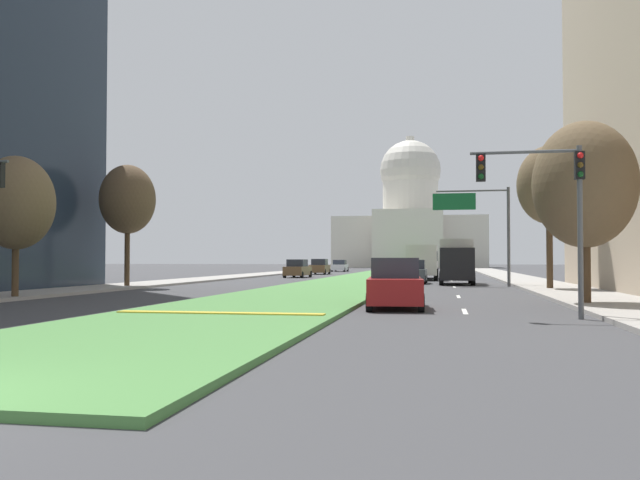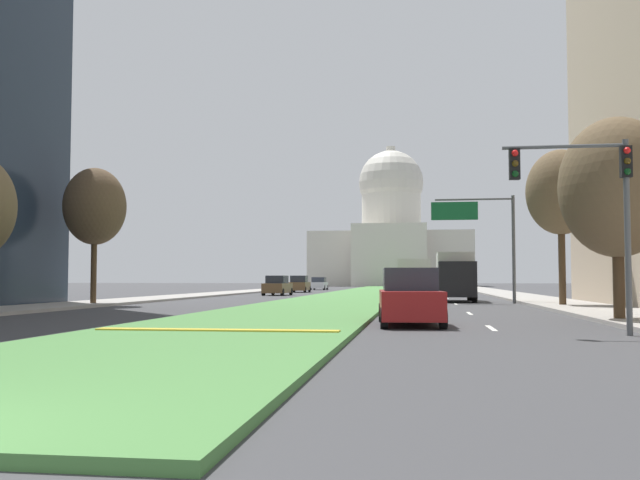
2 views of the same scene
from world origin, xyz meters
name	(u,v)px [view 1 (image 1 of 2)]	position (x,y,z in m)	size (l,w,h in m)	color
ground_plane	(382,275)	(0.00, 67.63, 0.00)	(297.57, 297.57, 0.00)	#3D3D3F
grass_median	(376,276)	(0.00, 60.87, 0.07)	(7.20, 121.73, 0.14)	#4C8442
median_curb_nose	(219,313)	(0.00, 12.74, 0.16)	(6.48, 0.50, 0.04)	gold
lane_dashes_right	(454,287)	(7.41, 36.56, 0.00)	(0.16, 39.35, 0.01)	silver
sidewalk_left	(230,277)	(-13.23, 54.10, 0.07)	(4.00, 121.73, 0.15)	#9E9991
sidewalk_right	(518,279)	(13.23, 54.10, 0.07)	(4.00, 121.73, 0.15)	#9E9991
capitol_building	(410,222)	(0.00, 134.54, 9.66)	(31.23, 22.04, 27.90)	beige
traffic_light_near_right	(550,193)	(9.88, 14.30, 3.80)	(3.34, 0.35, 5.20)	#515456
overhead_guide_sign	(481,216)	(9.16, 38.17, 4.62)	(4.98, 0.20, 6.50)	#515456
street_tree_left_near	(16,203)	(-11.87, 19.78, 4.27)	(3.32, 3.32, 6.36)	#4C3823
street_tree_right_near	(585,185)	(12.00, 19.99, 4.62)	(3.86, 3.86, 7.05)	#4C3823
street_tree_left_mid	(128,200)	(-12.56, 31.68, 5.48)	(3.43, 3.43, 7.65)	#4C3823
street_tree_right_mid	(549,185)	(12.66, 32.82, 5.98)	(3.57, 3.57, 8.26)	#4C3823
sedan_lead_stopped	(395,285)	(4.97, 17.74, 0.85)	(2.24, 4.38, 1.84)	maroon
sedan_midblock	(414,272)	(4.62, 42.58, 0.81)	(1.84, 4.24, 1.73)	#4C5156
sedan_distant	(298,269)	(-7.20, 56.51, 0.82)	(2.02, 4.53, 1.76)	brown
sedan_far_horizon	(320,267)	(-7.52, 70.11, 0.84)	(2.05, 4.72, 1.81)	brown
sedan_very_far	(340,266)	(-7.75, 87.03, 0.78)	(2.04, 4.60, 1.66)	silver
box_truck_delivery	(456,261)	(7.64, 41.79, 1.68)	(2.40, 6.40, 3.20)	black
city_bus	(423,259)	(4.97, 53.30, 1.77)	(2.62, 11.00, 2.95)	beige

